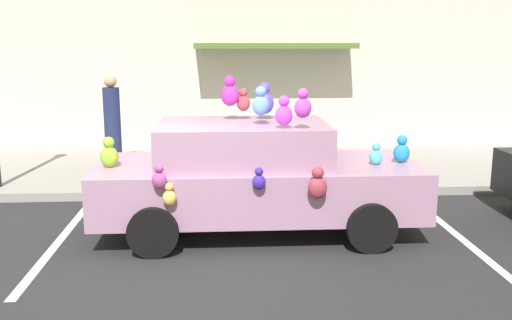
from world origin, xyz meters
The scene contains 8 objects.
ground_plane centered at (0.00, 0.00, 0.00)m, with size 60.00×60.00×0.00m, color #262628.
sidewalk centered at (0.00, 5.00, 0.07)m, with size 24.00×4.00×0.15m, color gray.
storefront_building centered at (0.02, 7.14, 3.19)m, with size 24.00×1.25×6.40m.
parking_stripe_front centered at (3.57, 1.00, 0.00)m, with size 0.12×3.60×0.01m, color silver.
parking_stripe_rear centered at (-1.87, 1.00, 0.00)m, with size 0.12×3.60×0.01m, color silver.
plush_covered_car centered at (0.78, 1.30, 0.81)m, with size 4.42×2.11×2.17m.
teddy_bear_on_sidewalk centered at (0.19, 3.71, 0.49)m, with size 0.38×0.32×0.73m.
pedestrian_near_shopfront centered at (-1.86, 5.13, 1.02)m, with size 0.33×0.33×1.84m.
Camera 1 is at (0.33, -6.36, 2.61)m, focal length 39.83 mm.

